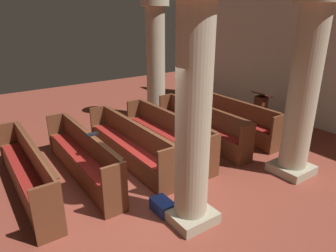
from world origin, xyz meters
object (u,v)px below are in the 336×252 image
pew_row_0 (230,116)px  pew_row_3 (128,143)px  pew_row_4 (82,155)px  lectern (260,113)px  pillar_aisle_rear (193,109)px  kneeler_box_blue (163,206)px  pew_row_5 (26,169)px  hymn_book (92,134)px  pillar_aisle_side (305,84)px  pew_row_1 (201,124)px  pew_row_2 (167,132)px  pillar_far_side (156,58)px

pew_row_0 → pew_row_3: same height
pew_row_4 → lectern: 5.20m
pew_row_3 → pillar_aisle_rear: 2.73m
lectern → kneeler_box_blue: (1.70, -4.54, -0.34)m
pew_row_4 → pew_row_5: 1.05m
pew_row_0 → pew_row_4: size_ratio=1.00×
hymn_book → kneeler_box_blue: 2.00m
pew_row_3 → pillar_aisle_side: (2.34, 2.60, 1.39)m
pew_row_1 → pew_row_4: bearing=-90.0°
pew_row_1 → pillar_aisle_rear: bearing=-43.7°
lectern → hymn_book: (-0.05, -5.01, 0.50)m
pew_row_3 → pew_row_5: bearing=-90.0°
pillar_aisle_rear → lectern: bearing=116.4°
pew_row_2 → pillar_aisle_rear: (2.34, -1.19, 1.39)m
pew_row_3 → pew_row_1: bearing=90.0°
pew_row_3 → lectern: 4.16m
pillar_aisle_side → lectern: size_ratio=3.36×
pillar_aisle_rear → kneeler_box_blue: pillar_aisle_rear is taller
pillar_aisle_side → kneeler_box_blue: 3.51m
pew_row_4 → pillar_aisle_rear: pillar_aisle_rear is taller
pew_row_3 → pew_row_0: bearing=90.0°
hymn_book → pew_row_4: bearing=-129.6°
pew_row_2 → pillar_aisle_rear: bearing=-27.0°
pew_row_4 → pillar_aisle_side: 4.55m
pew_row_3 → pillar_aisle_rear: size_ratio=0.86×
pillar_aisle_side → pillar_aisle_rear: bearing=-90.0°
pew_row_5 → hymn_book: bearing=82.8°
pillar_aisle_side → lectern: (-2.13, 1.55, -1.44)m
pew_row_4 → pillar_aisle_rear: size_ratio=0.86×
kneeler_box_blue → pillar_aisle_side: bearing=81.7°
pew_row_4 → lectern: lectern is taller
kneeler_box_blue → pew_row_5: bearing=-138.1°
pew_row_5 → pillar_aisle_rear: (2.34, 1.96, 1.39)m
pew_row_2 → pillar_aisle_side: 3.13m
pillar_far_side → pew_row_0: bearing=22.0°
hymn_book → pillar_aisle_side: bearing=57.8°
pillar_aisle_side → kneeler_box_blue: bearing=-98.3°
pew_row_0 → pillar_far_side: size_ratio=0.86×
lectern → hymn_book: lectern is taller
pew_row_2 → pillar_far_side: (-2.29, 1.17, 1.39)m
pew_row_0 → pew_row_1: same height
pillar_aisle_rear → pillar_far_side: bearing=153.0°
pew_row_3 → pew_row_2: bearing=90.0°
pillar_far_side → hymn_book: (2.45, -3.08, -0.94)m
pew_row_3 → hymn_book: (0.16, -0.86, 0.45)m
pew_row_4 → kneeler_box_blue: pew_row_4 is taller
pew_row_1 → pillar_aisle_rear: 3.52m
pew_row_4 → pillar_far_side: 4.23m
pillar_aisle_side → pillar_aisle_rear: (0.00, -2.74, 0.00)m
kneeler_box_blue → pillar_aisle_rear: bearing=29.8°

